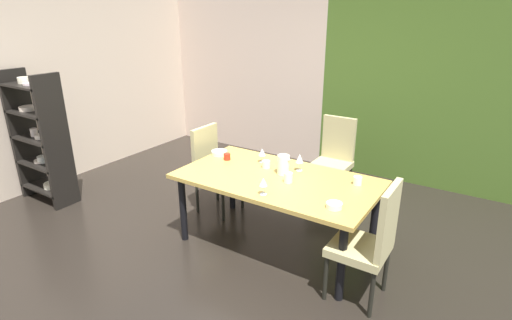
% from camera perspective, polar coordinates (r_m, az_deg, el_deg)
% --- Properties ---
extents(ground_plane, '(6.01, 5.72, 0.02)m').
position_cam_1_polar(ground_plane, '(4.13, -5.78, -12.68)').
color(ground_plane, black).
extents(back_panel_interior, '(2.87, 0.10, 2.63)m').
position_cam_1_polar(back_panel_interior, '(6.71, -1.70, 12.63)').
color(back_panel_interior, beige).
rests_on(back_panel_interior, ground_plane).
extents(garden_window_panel, '(3.14, 0.10, 2.63)m').
position_cam_1_polar(garden_window_panel, '(5.60, 24.87, 9.16)').
color(garden_window_panel, '#476523').
rests_on(garden_window_panel, ground_plane).
extents(left_interior_panel, '(0.10, 5.72, 2.63)m').
position_cam_1_polar(left_interior_panel, '(5.88, -29.77, 8.82)').
color(left_interior_panel, beige).
rests_on(left_interior_panel, ground_plane).
extents(dining_table, '(1.90, 1.04, 0.75)m').
position_cam_1_polar(dining_table, '(3.86, 2.99, -3.54)').
color(dining_table, gold).
rests_on(dining_table, ground_plane).
extents(chair_right_near, '(0.44, 0.44, 1.04)m').
position_cam_1_polar(chair_right_near, '(3.31, 16.11, -10.87)').
color(chair_right_near, tan).
rests_on(chair_right_near, ground_plane).
extents(chair_head_far, '(0.44, 0.45, 1.03)m').
position_cam_1_polar(chair_head_far, '(5.03, 11.10, 0.59)').
color(chair_head_far, tan).
rests_on(chair_head_far, ground_plane).
extents(chair_left_far, '(0.45, 0.44, 1.00)m').
position_cam_1_polar(chair_left_far, '(4.68, -6.11, -0.82)').
color(chair_left_far, tan).
rests_on(chair_left_far, ground_plane).
extents(display_shelf, '(0.75, 0.33, 1.60)m').
position_cam_1_polar(display_shelf, '(5.47, -28.53, 2.74)').
color(display_shelf, black).
rests_on(display_shelf, ground_plane).
extents(wine_glass_front, '(0.07, 0.07, 0.16)m').
position_cam_1_polar(wine_glass_front, '(3.44, 1.06, -3.21)').
color(wine_glass_front, silver).
rests_on(wine_glass_front, dining_table).
extents(wine_glass_near_window, '(0.08, 0.08, 0.18)m').
position_cam_1_polar(wine_glass_near_window, '(3.97, 6.26, 0.18)').
color(wine_glass_near_window, silver).
rests_on(wine_glass_near_window, dining_table).
extents(wine_glass_right, '(0.07, 0.07, 0.15)m').
position_cam_1_polar(wine_glass_right, '(4.17, 0.88, 1.10)').
color(wine_glass_right, silver).
rests_on(wine_glass_right, dining_table).
extents(serving_bowl_corner, '(0.17, 0.17, 0.04)m').
position_cam_1_polar(serving_bowl_corner, '(4.44, -5.26, 1.06)').
color(serving_bowl_corner, silver).
rests_on(serving_bowl_corner, dining_table).
extents(serving_bowl_center, '(0.13, 0.13, 0.05)m').
position_cam_1_polar(serving_bowl_center, '(3.31, 11.11, -6.38)').
color(serving_bowl_center, white).
rests_on(serving_bowl_center, dining_table).
extents(cup_left, '(0.08, 0.08, 0.09)m').
position_cam_1_polar(cup_left, '(3.72, 4.64, -2.52)').
color(cup_left, white).
rests_on(cup_left, dining_table).
extents(cup_north, '(0.08, 0.08, 0.07)m').
position_cam_1_polar(cup_north, '(4.05, 1.46, -0.62)').
color(cup_north, silver).
rests_on(cup_north, dining_table).
extents(cup_south, '(0.08, 0.08, 0.08)m').
position_cam_1_polar(cup_south, '(3.78, 14.32, -2.87)').
color(cup_south, white).
rests_on(cup_south, dining_table).
extents(cup_near_shelf, '(0.07, 0.07, 0.07)m').
position_cam_1_polar(cup_near_shelf, '(4.28, -4.15, 0.49)').
color(cup_near_shelf, red).
rests_on(cup_near_shelf, dining_table).
extents(pitcher_west, '(0.13, 0.12, 0.20)m').
position_cam_1_polar(pitcher_west, '(3.88, 3.94, -0.66)').
color(pitcher_west, white).
rests_on(pitcher_west, dining_table).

